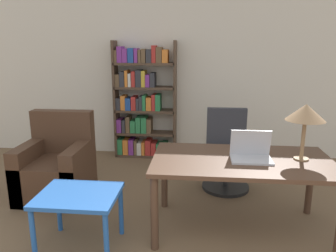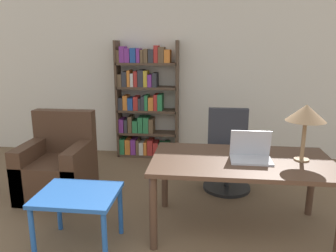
{
  "view_description": "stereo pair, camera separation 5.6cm",
  "coord_description": "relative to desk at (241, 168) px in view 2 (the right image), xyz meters",
  "views": [
    {
      "loc": [
        0.12,
        -0.7,
        1.76
      ],
      "look_at": [
        -0.19,
        2.44,
        0.98
      ],
      "focal_mm": 35.0,
      "sensor_mm": 36.0,
      "label": 1
    },
    {
      "loc": [
        0.18,
        -0.69,
        1.76
      ],
      "look_at": [
        -0.19,
        2.44,
        0.98
      ],
      "focal_mm": 35.0,
      "sensor_mm": 36.0,
      "label": 2
    }
  ],
  "objects": [
    {
      "name": "laptop",
      "position": [
        0.08,
        0.0,
        0.14
      ],
      "size": [
        0.37,
        0.26,
        0.27
      ],
      "color": "#B2B2B7",
      "rests_on": "desk"
    },
    {
      "name": "table_lamp",
      "position": [
        0.54,
        0.04,
        0.52
      ],
      "size": [
        0.35,
        0.35,
        0.52
      ],
      "color": "olive",
      "rests_on": "desk"
    },
    {
      "name": "desk",
      "position": [
        0.0,
        0.0,
        0.0
      ],
      "size": [
        1.67,
        0.92,
        0.73
      ],
      "color": "#4C3323",
      "rests_on": "ground_plane"
    },
    {
      "name": "office_chair",
      "position": [
        -0.06,
        1.02,
        -0.2
      ],
      "size": [
        0.59,
        0.59,
        0.99
      ],
      "color": "black",
      "rests_on": "ground_plane"
    },
    {
      "name": "armchair",
      "position": [
        -2.09,
        0.58,
        -0.32
      ],
      "size": [
        0.76,
        0.76,
        0.98
      ],
      "color": "#472D1E",
      "rests_on": "ground_plane"
    },
    {
      "name": "wall_back",
      "position": [
        -0.53,
        2.29,
        0.71
      ],
      "size": [
        8.0,
        0.06,
        2.7
      ],
      "color": "beige",
      "rests_on": "ground_plane"
    },
    {
      "name": "bookshelf",
      "position": [
        -1.33,
        2.1,
        0.22
      ],
      "size": [
        0.97,
        0.28,
        1.83
      ],
      "color": "#4C3828",
      "rests_on": "ground_plane"
    },
    {
      "name": "side_table_blue",
      "position": [
        -1.43,
        -0.44,
        -0.2
      ],
      "size": [
        0.68,
        0.56,
        0.52
      ],
      "color": "#2356A3",
      "rests_on": "ground_plane"
    }
  ]
}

